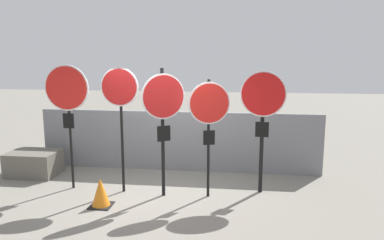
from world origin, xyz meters
The scene contains 9 objects.
ground_plane centered at (0.00, 0.00, 0.00)m, with size 40.00×40.00×0.00m, color gray.
fence_back centered at (0.00, 1.57, 0.72)m, with size 6.75×0.12×1.43m.
stop_sign_0 centered at (-1.99, 0.01, 1.97)m, with size 0.92×0.11×2.57m.
stop_sign_1 centered at (-0.87, -0.05, 1.94)m, with size 0.76×0.12×2.53m.
stop_sign_2 centered at (0.01, -0.15, 1.78)m, with size 0.75×0.48×2.52m.
stop_sign_3 centered at (0.88, -0.09, 1.71)m, with size 0.77×0.27×2.32m.
stop_sign_4 centered at (1.90, 0.28, 1.75)m, with size 0.90×0.17×2.46m.
traffic_cone_0 centered at (-1.06, -0.78, 0.27)m, with size 0.40×0.40×0.54m.
storage_crate centered at (-3.26, 0.76, 0.28)m, with size 1.10×0.82×0.55m.
Camera 1 is at (1.45, -7.06, 2.80)m, focal length 35.00 mm.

